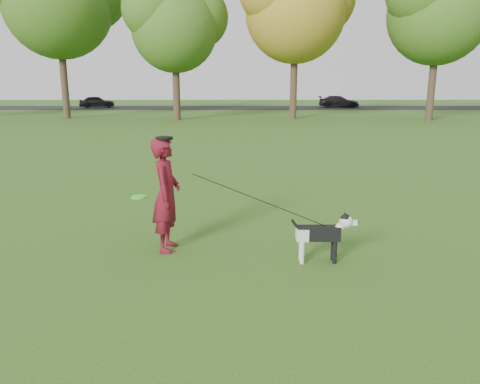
{
  "coord_description": "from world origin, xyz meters",
  "views": [
    {
      "loc": [
        -0.01,
        -6.66,
        2.61
      ],
      "look_at": [
        0.05,
        0.29,
        0.95
      ],
      "focal_mm": 35.0,
      "sensor_mm": 36.0,
      "label": 1
    }
  ],
  "objects_px": {
    "car_left": "(97,102)",
    "car_right": "(339,102)",
    "dog": "(324,232)",
    "man": "(166,195)"
  },
  "relations": [
    {
      "from": "car_left",
      "to": "car_right",
      "type": "distance_m",
      "value": 23.75
    },
    {
      "from": "man",
      "to": "dog",
      "type": "relative_size",
      "value": 1.79
    },
    {
      "from": "car_left",
      "to": "car_right",
      "type": "height_order",
      "value": "car_right"
    },
    {
      "from": "dog",
      "to": "man",
      "type": "bearing_deg",
      "value": 166.88
    },
    {
      "from": "man",
      "to": "car_right",
      "type": "relative_size",
      "value": 0.45
    },
    {
      "from": "dog",
      "to": "car_left",
      "type": "xyz_separation_m",
      "value": [
        -14.89,
        40.19,
        0.13
      ]
    },
    {
      "from": "car_left",
      "to": "man",
      "type": "bearing_deg",
      "value": -179.75
    },
    {
      "from": "dog",
      "to": "car_left",
      "type": "relative_size",
      "value": 0.3
    },
    {
      "from": "car_left",
      "to": "car_right",
      "type": "relative_size",
      "value": 0.85
    },
    {
      "from": "dog",
      "to": "car_right",
      "type": "distance_m",
      "value": 41.15
    }
  ]
}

